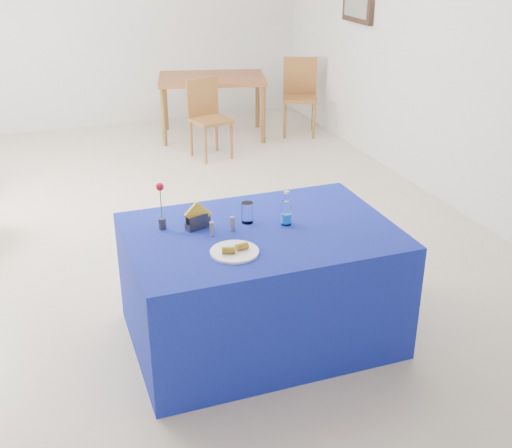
{
  "coord_description": "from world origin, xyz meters",
  "views": [
    {
      "loc": [
        -1.14,
        -5.09,
        2.4
      ],
      "look_at": [
        -0.06,
        -2.07,
        0.92
      ],
      "focal_mm": 45.0,
      "sensor_mm": 36.0,
      "label": 1
    }
  ],
  "objects_px": {
    "blue_table": "(261,285)",
    "water_bottle": "(286,213)",
    "chair_bg_left": "(207,113)",
    "chair_bg_right": "(300,90)",
    "oak_table": "(212,83)",
    "plate": "(235,252)"
  },
  "relations": [
    {
      "from": "blue_table",
      "to": "chair_bg_right",
      "type": "height_order",
      "value": "chair_bg_right"
    },
    {
      "from": "water_bottle",
      "to": "oak_table",
      "type": "distance_m",
      "value": 4.4
    },
    {
      "from": "blue_table",
      "to": "water_bottle",
      "type": "bearing_deg",
      "value": 8.8
    },
    {
      "from": "blue_table",
      "to": "chair_bg_left",
      "type": "relative_size",
      "value": 1.82
    },
    {
      "from": "water_bottle",
      "to": "oak_table",
      "type": "xyz_separation_m",
      "value": [
        0.78,
        4.33,
        -0.15
      ]
    },
    {
      "from": "plate",
      "to": "chair_bg_left",
      "type": "xyz_separation_m",
      "value": [
        0.92,
        3.87,
        -0.26
      ]
    },
    {
      "from": "water_bottle",
      "to": "chair_bg_right",
      "type": "xyz_separation_m",
      "value": [
        1.87,
        4.11,
        -0.28
      ]
    },
    {
      "from": "chair_bg_left",
      "to": "chair_bg_right",
      "type": "relative_size",
      "value": 0.93
    },
    {
      "from": "blue_table",
      "to": "chair_bg_left",
      "type": "xyz_separation_m",
      "value": [
        0.68,
        3.63,
        0.13
      ]
    },
    {
      "from": "plate",
      "to": "chair_bg_right",
      "type": "xyz_separation_m",
      "value": [
        2.28,
        4.37,
        -0.22
      ]
    },
    {
      "from": "water_bottle",
      "to": "chair_bg_right",
      "type": "distance_m",
      "value": 4.52
    },
    {
      "from": "oak_table",
      "to": "chair_bg_right",
      "type": "xyz_separation_m",
      "value": [
        1.09,
        -0.22,
        -0.13
      ]
    },
    {
      "from": "plate",
      "to": "water_bottle",
      "type": "height_order",
      "value": "water_bottle"
    },
    {
      "from": "water_bottle",
      "to": "oak_table",
      "type": "height_order",
      "value": "water_bottle"
    },
    {
      "from": "chair_bg_right",
      "to": "oak_table",
      "type": "bearing_deg",
      "value": -168.68
    },
    {
      "from": "blue_table",
      "to": "oak_table",
      "type": "height_order",
      "value": "blue_table"
    },
    {
      "from": "blue_table",
      "to": "water_bottle",
      "type": "distance_m",
      "value": 0.48
    },
    {
      "from": "plate",
      "to": "chair_bg_right",
      "type": "bearing_deg",
      "value": 62.42
    },
    {
      "from": "oak_table",
      "to": "chair_bg_left",
      "type": "bearing_deg",
      "value": -110.68
    },
    {
      "from": "plate",
      "to": "water_bottle",
      "type": "bearing_deg",
      "value": 32.26
    },
    {
      "from": "plate",
      "to": "water_bottle",
      "type": "xyz_separation_m",
      "value": [
        0.42,
        0.26,
        0.06
      ]
    },
    {
      "from": "water_bottle",
      "to": "chair_bg_left",
      "type": "xyz_separation_m",
      "value": [
        0.51,
        3.61,
        -0.32
      ]
    }
  ]
}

